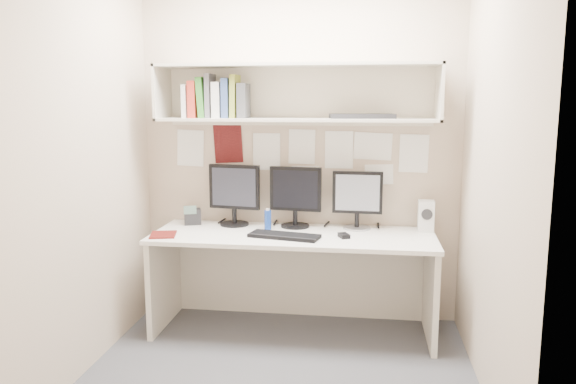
# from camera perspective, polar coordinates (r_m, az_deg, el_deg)

# --- Properties ---
(floor) EXTENTS (2.40, 2.00, 0.01)m
(floor) POSITION_cam_1_polar(r_m,az_deg,el_deg) (3.65, -0.84, -17.87)
(floor) COLOR #434348
(floor) RESTS_ON ground
(wall_back) EXTENTS (2.40, 0.02, 2.60)m
(wall_back) POSITION_cam_1_polar(r_m,az_deg,el_deg) (4.25, 1.16, 4.36)
(wall_back) COLOR #B9A48E
(wall_back) RESTS_ON ground
(wall_front) EXTENTS (2.40, 0.02, 2.60)m
(wall_front) POSITION_cam_1_polar(r_m,az_deg,el_deg) (2.29, -4.69, 0.02)
(wall_front) COLOR #B9A48E
(wall_front) RESTS_ON ground
(wall_left) EXTENTS (0.02, 2.00, 2.60)m
(wall_left) POSITION_cam_1_polar(r_m,az_deg,el_deg) (3.65, -19.90, 2.97)
(wall_left) COLOR #B9A48E
(wall_left) RESTS_ON ground
(wall_right) EXTENTS (0.02, 2.00, 2.60)m
(wall_right) POSITION_cam_1_polar(r_m,az_deg,el_deg) (3.31, 20.15, 2.35)
(wall_right) COLOR #B9A48E
(wall_right) RESTS_ON ground
(desk) EXTENTS (2.00, 0.70, 0.73)m
(desk) POSITION_cam_1_polar(r_m,az_deg,el_deg) (4.10, 0.53, -9.18)
(desk) COLOR white
(desk) RESTS_ON floor
(overhead_hutch) EXTENTS (2.00, 0.38, 0.40)m
(overhead_hutch) POSITION_cam_1_polar(r_m,az_deg,el_deg) (4.10, 0.94, 10.05)
(overhead_hutch) COLOR beige
(overhead_hutch) RESTS_ON wall_back
(pinned_papers) EXTENTS (1.92, 0.01, 0.48)m
(pinned_papers) POSITION_cam_1_polar(r_m,az_deg,el_deg) (4.25, 1.14, 3.68)
(pinned_papers) COLOR white
(pinned_papers) RESTS_ON wall_back
(monitor_left) EXTENTS (0.40, 0.22, 0.46)m
(monitor_left) POSITION_cam_1_polar(r_m,az_deg,el_deg) (4.25, -5.48, -0.02)
(monitor_left) COLOR black
(monitor_left) RESTS_ON desk
(monitor_center) EXTENTS (0.39, 0.21, 0.45)m
(monitor_center) POSITION_cam_1_polar(r_m,az_deg,el_deg) (4.17, 0.76, -0.23)
(monitor_center) COLOR black
(monitor_center) RESTS_ON desk
(monitor_right) EXTENTS (0.37, 0.20, 0.42)m
(monitor_right) POSITION_cam_1_polar(r_m,az_deg,el_deg) (4.14, 7.06, -0.53)
(monitor_right) COLOR #A5A5AA
(monitor_right) RESTS_ON desk
(keyboard) EXTENTS (0.51, 0.27, 0.02)m
(keyboard) POSITION_cam_1_polar(r_m,az_deg,el_deg) (3.88, -0.38, -4.48)
(keyboard) COLOR black
(keyboard) RESTS_ON desk
(mouse) EXTENTS (0.09, 0.11, 0.03)m
(mouse) POSITION_cam_1_polar(r_m,az_deg,el_deg) (3.90, 5.70, -4.43)
(mouse) COLOR black
(mouse) RESTS_ON desk
(speaker) EXTENTS (0.12, 0.12, 0.22)m
(speaker) POSITION_cam_1_polar(r_m,az_deg,el_deg) (4.17, 13.84, -2.37)
(speaker) COLOR silver
(speaker) RESTS_ON desk
(blue_bottle) EXTENTS (0.05, 0.05, 0.15)m
(blue_bottle) POSITION_cam_1_polar(r_m,az_deg,el_deg) (4.11, -2.07, -2.81)
(blue_bottle) COLOR navy
(blue_bottle) RESTS_ON desk
(maroon_notebook) EXTENTS (0.22, 0.24, 0.01)m
(maroon_notebook) POSITION_cam_1_polar(r_m,az_deg,el_deg) (4.04, -12.57, -4.25)
(maroon_notebook) COLOR #57120E
(maroon_notebook) RESTS_ON desk
(desk_phone) EXTENTS (0.15, 0.15, 0.15)m
(desk_phone) POSITION_cam_1_polar(r_m,az_deg,el_deg) (4.35, -9.67, -2.46)
(desk_phone) COLOR black
(desk_phone) RESTS_ON desk
(book_stack) EXTENTS (0.47, 0.19, 0.31)m
(book_stack) POSITION_cam_1_polar(r_m,az_deg,el_deg) (4.14, -7.26, 9.37)
(book_stack) COLOR silver
(book_stack) RESTS_ON overhead_hutch
(hutch_tray) EXTENTS (0.48, 0.25, 0.03)m
(hutch_tray) POSITION_cam_1_polar(r_m,az_deg,el_deg) (4.03, 7.53, 7.65)
(hutch_tray) COLOR black
(hutch_tray) RESTS_ON overhead_hutch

